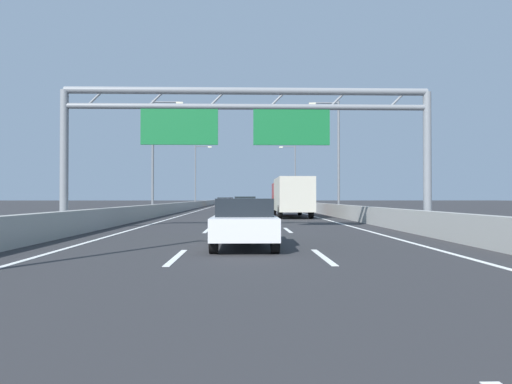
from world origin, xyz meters
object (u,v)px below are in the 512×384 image
(streetlamp_left_far, at_px, (197,172))
(green_car, at_px, (245,206))
(silver_car, at_px, (246,201))
(streetlamp_right_far, at_px, (294,172))
(sign_gantry, at_px, (245,122))
(streetlamp_left_mid, at_px, (156,150))
(box_truck, at_px, (291,195))
(streetlamp_right_mid, at_px, (336,150))
(white_car, at_px, (244,222))
(red_car, at_px, (230,201))
(orange_car, at_px, (223,202))

(streetlamp_left_far, xyz_separation_m, green_car, (7.37, -32.16, -4.61))
(green_car, xyz_separation_m, silver_car, (0.22, 49.32, -0.06))
(green_car, bearing_deg, streetlamp_right_far, 76.78)
(sign_gantry, distance_m, streetlamp_left_mid, 18.73)
(streetlamp_right_far, bearing_deg, box_truck, -96.56)
(green_car, bearing_deg, box_truck, -40.89)
(streetlamp_right_mid, height_order, box_truck, streetlamp_right_mid)
(sign_gantry, distance_m, white_car, 7.59)
(sign_gantry, height_order, streetlamp_right_far, streetlamp_right_far)
(streetlamp_right_mid, xyz_separation_m, box_truck, (-4.05, -3.16, -3.77))
(red_car, height_order, white_car, red_car)
(streetlamp_right_mid, height_order, streetlamp_right_far, same)
(white_car, distance_m, silver_car, 72.82)
(streetlamp_left_far, relative_size, orange_car, 2.32)
(white_car, bearing_deg, streetlamp_right_mid, 72.16)
(sign_gantry, height_order, streetlamp_left_mid, streetlamp_left_mid)
(silver_car, bearing_deg, green_car, -90.25)
(streetlamp_left_mid, distance_m, box_truck, 11.94)
(streetlamp_left_far, relative_size, white_car, 2.03)
(streetlamp_left_far, distance_m, orange_car, 7.48)
(streetlamp_right_mid, bearing_deg, white_car, -107.84)
(red_car, bearing_deg, green_car, -87.10)
(red_car, relative_size, green_car, 0.99)
(streetlamp_right_mid, xyz_separation_m, white_car, (-7.60, -23.62, -4.66))
(green_car, relative_size, white_car, 1.00)
(green_car, bearing_deg, streetlamp_left_far, 102.91)
(streetlamp_left_far, distance_m, white_car, 56.33)
(orange_car, bearing_deg, white_car, -86.61)
(streetlamp_left_mid, bearing_deg, streetlamp_right_mid, 0.00)
(streetlamp_right_mid, bearing_deg, green_car, -179.05)
(streetlamp_right_far, height_order, box_truck, streetlamp_right_far)
(red_car, bearing_deg, white_car, -87.87)
(orange_car, bearing_deg, streetlamp_left_far, -129.91)
(orange_car, bearing_deg, sign_gantry, -86.20)
(streetlamp_right_mid, bearing_deg, streetlamp_left_mid, 180.00)
(streetlamp_right_mid, xyz_separation_m, orange_car, (-11.16, 36.55, -4.63))
(box_truck, bearing_deg, streetlamp_right_mid, 38.01)
(streetlamp_left_mid, relative_size, box_truck, 1.10)
(white_car, bearing_deg, red_car, 92.13)
(streetlamp_left_far, height_order, white_car, streetlamp_left_far)
(red_car, bearing_deg, box_truck, -84.44)
(streetlamp_left_far, distance_m, green_car, 33.32)
(streetlamp_left_mid, distance_m, streetlamp_right_mid, 14.93)
(red_car, relative_size, silver_car, 1.09)
(sign_gantry, xyz_separation_m, green_car, (0.03, 17.10, -4.03))
(streetlamp_right_mid, distance_m, orange_car, 38.49)
(sign_gantry, xyz_separation_m, streetlamp_left_mid, (-7.34, 17.23, 0.58))
(streetlamp_left_mid, xyz_separation_m, streetlamp_right_mid, (14.93, 0.00, 0.00))
(sign_gantry, distance_m, silver_car, 66.55)
(streetlamp_right_far, relative_size, white_car, 2.03)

